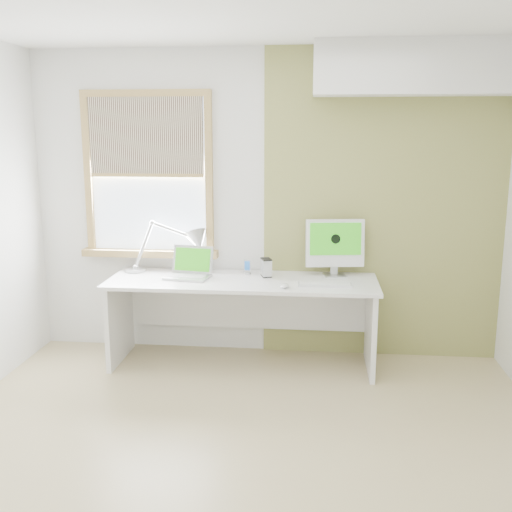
# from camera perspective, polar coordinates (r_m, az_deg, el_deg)

# --- Properties ---
(room) EXTENTS (4.04, 3.54, 2.64)m
(room) POSITION_cam_1_polar(r_m,az_deg,el_deg) (3.39, -1.80, 1.33)
(room) COLOR tan
(room) RESTS_ON ground
(accent_wall) EXTENTS (2.00, 0.02, 2.60)m
(accent_wall) POSITION_cam_1_polar(r_m,az_deg,el_deg) (5.11, 12.07, 4.65)
(accent_wall) COLOR olive
(accent_wall) RESTS_ON room
(soffit) EXTENTS (1.60, 0.40, 0.42)m
(soffit) POSITION_cam_1_polar(r_m,az_deg,el_deg) (4.95, 15.26, 17.04)
(soffit) COLOR white
(soffit) RESTS_ON room
(window) EXTENTS (1.20, 0.14, 1.42)m
(window) POSITION_cam_1_polar(r_m,az_deg,el_deg) (5.23, -10.30, 7.58)
(window) COLOR #AF8A47
(window) RESTS_ON room
(desk) EXTENTS (2.20, 0.70, 0.73)m
(desk) POSITION_cam_1_polar(r_m,az_deg,el_deg) (4.98, -1.23, -4.28)
(desk) COLOR white
(desk) RESTS_ON room
(desk_lamp) EXTENTS (0.81, 0.36, 0.44)m
(desk_lamp) POSITION_cam_1_polar(r_m,az_deg,el_deg) (5.16, -6.71, 1.11)
(desk_lamp) COLOR #B4B6B9
(desk_lamp) RESTS_ON desk
(laptop) EXTENTS (0.39, 0.34, 0.25)m
(laptop) POSITION_cam_1_polar(r_m,az_deg,el_deg) (4.98, -6.36, -1.30)
(laptop) COLOR #B4B6B9
(laptop) RESTS_ON desk
(phone_dock) EXTENTS (0.07, 0.07, 0.13)m
(phone_dock) POSITION_cam_1_polar(r_m,az_deg,el_deg) (5.05, -0.85, -1.33)
(phone_dock) COLOR #B4B6B9
(phone_dock) RESTS_ON desk
(external_drive) EXTENTS (0.11, 0.14, 0.15)m
(external_drive) POSITION_cam_1_polar(r_m,az_deg,el_deg) (4.95, 0.98, -1.11)
(external_drive) COLOR #B4B6B9
(external_drive) RESTS_ON desk
(imac) EXTENTS (0.49, 0.19, 0.48)m
(imac) POSITION_cam_1_polar(r_m,az_deg,el_deg) (4.99, 7.57, 1.12)
(imac) COLOR #B4B6B9
(imac) RESTS_ON desk
(keyboard) EXTENTS (0.43, 0.13, 0.02)m
(keyboard) POSITION_cam_1_polar(r_m,az_deg,el_deg) (4.71, 6.60, -2.73)
(keyboard) COLOR white
(keyboard) RESTS_ON desk
(mouse) EXTENTS (0.08, 0.12, 0.03)m
(mouse) POSITION_cam_1_polar(r_m,az_deg,el_deg) (4.62, 2.74, -2.85)
(mouse) COLOR white
(mouse) RESTS_ON desk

